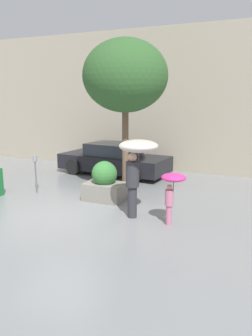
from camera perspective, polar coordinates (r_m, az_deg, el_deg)
name	(u,v)px	position (r m, az deg, el deg)	size (l,w,h in m)	color
ground_plane	(61,212)	(9.34, -11.17, -7.57)	(40.00, 40.00, 0.00)	slate
building_facade	(142,101)	(14.64, 2.87, 11.60)	(18.00, 0.30, 6.00)	#9E937F
planter_box	(105,183)	(10.12, -3.76, -2.67)	(1.21, 0.84, 1.23)	gray
person_adult	(137,157)	(8.38, 1.87, 1.86)	(1.01, 1.01, 2.07)	#2D2D33
person_child	(172,185)	(8.07, 8.06, -2.97)	(0.61, 0.61, 1.31)	#B76684
parked_car_near	(114,160)	(13.65, -2.11, 1.47)	(4.72, 2.42, 1.30)	black
street_tree	(125,76)	(10.81, -0.13, 15.67)	(2.73, 2.73, 4.96)	brown
parking_meter	(35,166)	(11.21, -15.52, 0.34)	(0.14, 0.14, 1.27)	#595B60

